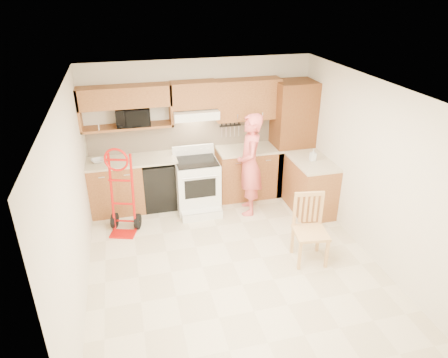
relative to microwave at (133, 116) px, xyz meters
name	(u,v)px	position (x,y,z in m)	size (l,w,h in m)	color
floor	(233,263)	(1.15, -2.08, -1.65)	(4.00, 4.50, 0.02)	beige
ceiling	(234,89)	(1.15, -2.08, 0.87)	(4.00, 4.50, 0.02)	white
wall_back	(200,130)	(1.15, 0.17, -0.39)	(4.00, 0.02, 2.50)	beige
wall_front	(306,305)	(1.15, -4.34, -0.39)	(4.00, 0.02, 2.50)	beige
wall_left	(72,203)	(-0.86, -2.08, -0.39)	(0.02, 4.50, 2.50)	beige
wall_right	(370,169)	(3.16, -2.08, -0.39)	(0.02, 4.50, 2.50)	beige
backsplash	(200,133)	(1.15, 0.15, -0.44)	(3.92, 0.03, 0.55)	beige
lower_cab_left	(116,187)	(-0.40, -0.14, -1.19)	(0.90, 0.60, 0.90)	#A26535
dishwasher	(160,183)	(0.35, -0.14, -1.22)	(0.60, 0.60, 0.85)	black
lower_cab_right	(248,173)	(1.98, -0.14, -1.19)	(1.14, 0.60, 0.90)	#A26535
countertop_left	(131,160)	(-0.10, -0.13, -0.72)	(1.50, 0.63, 0.04)	beige
countertop_right	(249,149)	(1.98, -0.13, -0.72)	(1.14, 0.63, 0.04)	beige
cab_return_right	(310,186)	(2.85, -0.94, -1.19)	(0.60, 1.00, 0.90)	#A26535
countertop_return	(312,161)	(2.85, -0.94, -0.72)	(0.63, 1.00, 0.04)	beige
pantry_tall	(292,138)	(2.80, -0.14, -0.59)	(0.70, 0.60, 2.10)	brown
upper_cab_left	(125,96)	(-0.10, 0.00, 0.34)	(1.50, 0.33, 0.34)	#A26535
upper_shelf_mw	(128,127)	(-0.10, 0.00, -0.17)	(1.50, 0.33, 0.04)	#A26535
upper_cab_center	(194,95)	(1.03, 0.00, 0.30)	(0.76, 0.33, 0.44)	#A26535
upper_cab_right	(248,99)	(1.98, 0.00, 0.16)	(1.14, 0.33, 0.70)	#A26535
range_hood	(195,114)	(1.03, -0.06, -0.01)	(0.76, 0.46, 0.14)	white
knife_strip	(230,129)	(1.70, 0.12, -0.40)	(0.40, 0.05, 0.29)	black
microwave	(133,116)	(0.00, 0.00, 0.00)	(0.55, 0.37, 0.30)	black
range	(197,182)	(0.96, -0.45, -1.10)	(0.73, 0.96, 1.08)	white
person	(250,165)	(1.81, -0.74, -0.76)	(0.64, 0.42, 1.77)	#E35B5B
hand_truck	(121,196)	(-0.33, -0.87, -0.99)	(0.51, 0.47, 1.30)	red
dining_chair	(311,230)	(2.23, -2.29, -1.14)	(0.45, 0.49, 1.00)	tan
soap_bottle	(313,155)	(2.85, -0.93, -0.60)	(0.09, 0.09, 0.20)	white
bowl	(98,161)	(-0.65, -0.14, -0.68)	(0.21, 0.21, 0.05)	white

